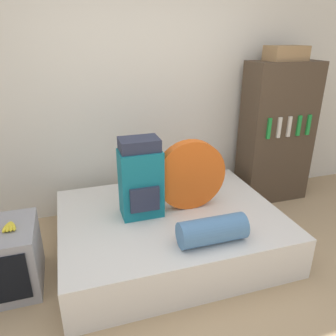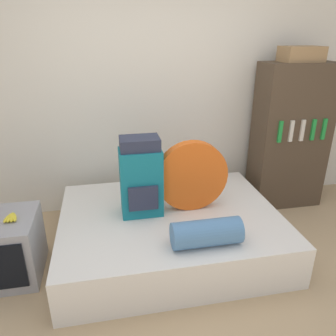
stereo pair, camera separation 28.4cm
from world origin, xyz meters
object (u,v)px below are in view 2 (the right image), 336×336
Objects in this scene: sleeping_roll at (206,233)px; cardboard_box at (301,54)px; tent_bag at (192,176)px; television at (4,248)px; backpack at (141,178)px; bookshelf at (290,137)px.

cardboard_box reaches higher than sleeping_roll.
tent_bag is 1.15× the size of television.
television is at bearing 165.03° from sleeping_roll.
backpack is 1.28m from television.
bookshelf is 0.90m from cardboard_box.
sleeping_roll is at bearing -138.65° from bookshelf.
backpack is at bearing 125.93° from sleeping_roll.
sleeping_roll is 1.68m from television.
cardboard_box is at bearing 18.69° from backpack.
sleeping_roll is at bearing -93.37° from tent_bag.
cardboard_box is (1.34, 1.19, 1.22)m from sleeping_roll.
tent_bag is 0.63m from sleeping_roll.
tent_bag is 1.71m from television.
tent_bag is 0.40× the size of bookshelf.
backpack is at bearing -161.31° from cardboard_box.
backpack is at bearing 7.90° from television.
tent_bag is 1.21× the size of sleeping_roll.
bookshelf is (1.36, 1.19, 0.33)m from sleeping_roll.
backpack is at bearing -161.44° from bookshelf.
sleeping_roll is at bearing -138.36° from cardboard_box.
television is at bearing -165.50° from cardboard_box.
sleeping_roll is 1.32× the size of cardboard_box.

